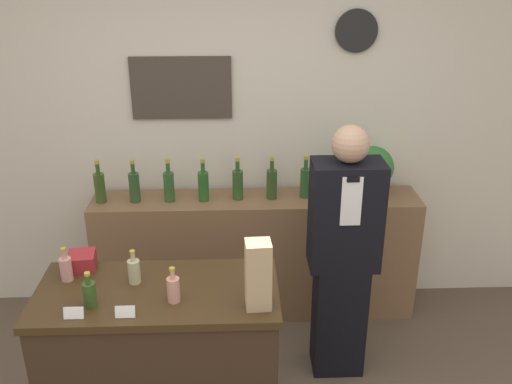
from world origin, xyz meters
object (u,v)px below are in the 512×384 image
at_px(paper_bag, 257,275).
at_px(tape_dispenser, 262,302).
at_px(potted_plant, 372,170).
at_px(shopkeeper, 342,257).

relative_size(paper_bag, tape_dispenser, 3.73).
bearing_deg(potted_plant, paper_bag, -121.48).
xyz_separation_m(potted_plant, paper_bag, (-0.84, -1.37, 0.03)).
relative_size(potted_plant, tape_dispenser, 4.08).
xyz_separation_m(potted_plant, tape_dispenser, (-0.81, -1.37, -0.12)).
bearing_deg(shopkeeper, tape_dispenser, -125.26).
distance_m(potted_plant, paper_bag, 1.61).
distance_m(potted_plant, tape_dispenser, 1.60).
relative_size(shopkeeper, potted_plant, 4.42).
relative_size(potted_plant, paper_bag, 1.09).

